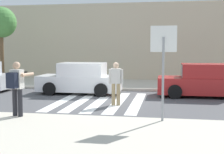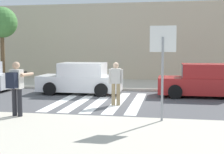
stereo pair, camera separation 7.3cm
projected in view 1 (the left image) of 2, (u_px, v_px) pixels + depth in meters
name	position (u px, v px, depth m)	size (l,w,h in m)	color
ground_plane	(99.00, 102.00, 13.19)	(120.00, 120.00, 0.00)	#4C4C4F
sidewalk_near	(41.00, 146.00, 7.10)	(60.00, 6.00, 0.14)	beige
sidewalk_far	(120.00, 84.00, 19.07)	(60.00, 4.80, 0.14)	beige
building_facade_far	(128.00, 43.00, 23.15)	(56.00, 4.00, 5.33)	beige
crosswalk_stripe_0	(64.00, 100.00, 13.66)	(0.44, 5.20, 0.01)	silver
crosswalk_stripe_1	(82.00, 101.00, 13.53)	(0.44, 5.20, 0.01)	silver
crosswalk_stripe_2	(100.00, 101.00, 13.39)	(0.44, 5.20, 0.01)	silver
crosswalk_stripe_3	(118.00, 102.00, 13.25)	(0.44, 5.20, 0.01)	silver
crosswalk_stripe_4	(137.00, 102.00, 13.12)	(0.44, 5.20, 0.01)	silver
stop_sign	(163.00, 52.00, 9.08)	(0.76, 0.08, 2.80)	gray
photographer_with_backpack	(16.00, 84.00, 9.73)	(0.67, 0.91, 1.72)	#232328
pedestrian_crossing	(116.00, 81.00, 12.39)	(0.58, 0.25, 1.72)	tan
parked_car_white	(81.00, 79.00, 15.63)	(4.10, 1.92, 1.55)	white
parked_car_red	(203.00, 81.00, 14.62)	(4.10, 1.92, 1.55)	red
street_tree_west	(1.00, 23.00, 18.87)	(1.87, 1.87, 4.64)	brown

